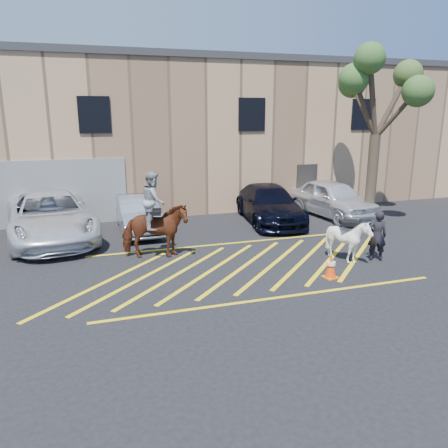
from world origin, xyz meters
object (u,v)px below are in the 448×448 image
object	(u,v)px
mounted_bay	(154,224)
car_silver_sedan	(138,214)
handler	(377,236)
tree	(379,87)
car_blue_suv	(269,204)
car_white_suv	(333,198)
saddled_white	(348,240)
car_white_pickup	(50,216)
traffic_cone	(331,266)

from	to	relation	value
mounted_bay	car_silver_sedan	bearing A→B (deg)	91.76
handler	tree	distance (m)	7.08
car_blue_suv	car_white_suv	xyz separation A→B (m)	(3.19, 0.01, 0.05)
handler	saddled_white	bearing A→B (deg)	16.01
mounted_bay	tree	world-z (taller)	tree
car_white_suv	car_white_pickup	bearing A→B (deg)	173.80
car_silver_sedan	tree	distance (m)	11.06
car_white_pickup	car_silver_sedan	world-z (taller)	car_white_pickup
tree	car_white_pickup	bearing A→B (deg)	173.59
car_silver_sedan	mounted_bay	world-z (taller)	mounted_bay
car_white_pickup	handler	bearing A→B (deg)	-37.22
traffic_cone	tree	xyz separation A→B (m)	(5.02, 5.27, 5.33)
car_white_pickup	handler	xyz separation A→B (m)	(10.24, -5.79, -0.07)
car_silver_sedan	handler	world-z (taller)	handler
car_white_pickup	tree	distance (m)	13.96
car_silver_sedan	mounted_bay	distance (m)	3.64
handler	mounted_bay	size ratio (longest dim) A/B	0.57
handler	car_blue_suv	bearing A→B (deg)	-55.56
car_blue_suv	car_white_suv	distance (m)	3.19
car_white_pickup	mounted_bay	size ratio (longest dim) A/B	2.23
car_white_pickup	car_white_suv	world-z (taller)	car_white_pickup
car_white_suv	saddled_white	world-z (taller)	car_white_suv
car_blue_suv	saddled_white	world-z (taller)	car_blue_suv
car_blue_suv	car_silver_sedan	bearing A→B (deg)	-173.74
car_silver_sedan	car_blue_suv	distance (m)	5.71
traffic_cone	car_white_pickup	bearing A→B (deg)	139.93
car_white_suv	handler	xyz separation A→B (m)	(-1.96, -5.94, -0.01)
car_white_suv	tree	xyz separation A→B (m)	(0.83, -1.61, 4.86)
car_white_pickup	car_blue_suv	xyz separation A→B (m)	(9.01, 0.14, -0.11)
mounted_bay	saddled_white	xyz separation A→B (m)	(5.83, -2.30, -0.42)
handler	mounted_bay	bearing A→B (deg)	3.24
traffic_cone	car_white_suv	bearing A→B (deg)	58.65
car_silver_sedan	mounted_bay	size ratio (longest dim) A/B	1.52
car_white_pickup	saddled_white	xyz separation A→B (m)	(9.25, -5.67, -0.15)
handler	traffic_cone	size ratio (longest dim) A/B	2.26
tree	traffic_cone	bearing A→B (deg)	-133.63
handler	mounted_bay	distance (m)	7.25
car_white_suv	mounted_bay	bearing A→B (deg)	-165.05
car_silver_sedan	car_white_suv	xyz separation A→B (m)	(8.90, -0.09, 0.12)
car_silver_sedan	tree	size ratio (longest dim) A/B	0.60
car_white_pickup	car_white_suv	distance (m)	12.20
car_white_suv	traffic_cone	xyz separation A→B (m)	(-4.19, -6.88, -0.47)
saddled_white	tree	size ratio (longest dim) A/B	0.22
car_white_pickup	car_silver_sedan	bearing A→B (deg)	-3.57
car_white_pickup	car_blue_suv	size ratio (longest dim) A/B	1.19
car_white_suv	tree	world-z (taller)	tree
saddled_white	traffic_cone	distance (m)	1.68
saddled_white	tree	distance (m)	7.52
car_blue_suv	handler	distance (m)	6.06
saddled_white	traffic_cone	size ratio (longest dim) A/B	2.25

